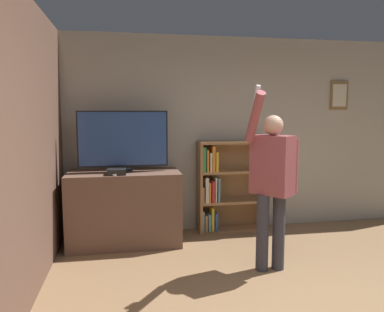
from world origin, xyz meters
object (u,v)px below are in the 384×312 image
person (272,178)px  television (123,140)px  bookshelf (225,187)px  game_console (117,172)px

person → television: bearing=-163.3°
bookshelf → person: bearing=-84.6°
television → game_console: bearing=-109.4°
game_console → bookshelf: size_ratio=0.17×
television → person: (1.51, -1.13, -0.33)m
television → person: person is taller
bookshelf → person: size_ratio=0.66×
game_console → bookshelf: 1.58m
television → person: size_ratio=0.58×
game_console → person: person is taller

